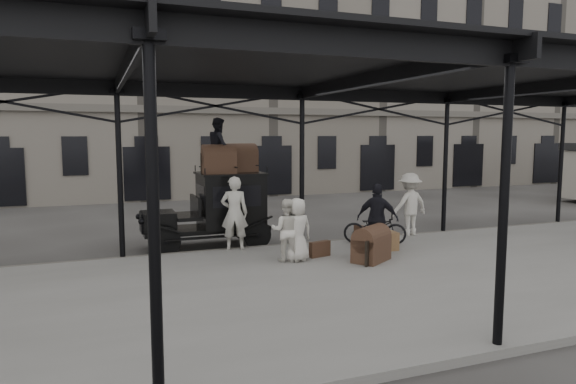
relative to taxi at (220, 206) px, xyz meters
name	(u,v)px	position (x,y,z in m)	size (l,w,h in m)	color
ground	(331,263)	(2.18, -3.01, -1.20)	(120.00, 120.00, 0.00)	#383533
platform	(371,281)	(2.18, -5.01, -1.13)	(28.00, 8.00, 0.15)	slate
canopy	(368,74)	(2.18, -4.73, 3.39)	(22.50, 9.00, 4.74)	black
building_frontage	(195,69)	(2.18, 14.99, 5.80)	(64.00, 8.00, 14.00)	slate
taxi	(220,206)	(0.00, 0.00, 0.00)	(3.65, 1.55, 2.18)	black
porter_left	(234,213)	(0.11, -1.21, -0.04)	(0.74, 0.48, 2.02)	beige
porter_midleft	(286,230)	(0.98, -2.92, -0.27)	(0.76, 0.59, 1.56)	silver
porter_centre	(297,230)	(1.24, -3.00, -0.26)	(0.77, 0.50, 1.58)	beige
porter_official	(378,219)	(3.52, -3.00, -0.12)	(1.09, 0.45, 1.86)	black
porter_right	(409,204)	(5.72, -1.21, -0.08)	(1.26, 0.73, 1.96)	beige
bicycle	(375,228)	(4.07, -1.94, -0.58)	(0.62, 1.79, 0.94)	black
porter_roof	(219,145)	(-0.03, -0.10, 1.77)	(0.77, 0.60, 1.59)	black
steamer_trunk_roof_near	(219,161)	(-0.08, -0.25, 1.32)	(0.94, 0.58, 0.69)	#493022
steamer_trunk_roof_far	(240,160)	(0.67, 0.20, 1.33)	(0.96, 0.59, 0.70)	#493022
steamer_trunk_platform	(371,246)	(2.96, -3.68, -0.68)	(1.02, 0.62, 0.75)	#493022
wicker_hamper	(386,241)	(3.94, -2.74, -0.80)	(0.60, 0.45, 0.50)	olive
suitcase_upright	(362,233)	(3.93, -1.45, -0.83)	(0.15, 0.60, 0.45)	#493022
suitcase_flat	(320,249)	(1.95, -2.80, -0.85)	(0.60, 0.15, 0.40)	#493022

